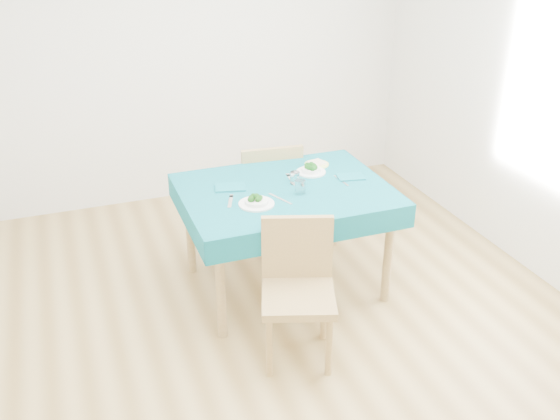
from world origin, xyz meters
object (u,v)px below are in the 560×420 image
object	(u,v)px
bowl_near	(256,200)
bowl_far	(311,169)
table	(285,238)
chair_near	(298,283)
chair_far	(266,171)
side_plate	(317,164)

from	to	relation	value
bowl_near	bowl_far	bearing A→B (deg)	34.24
table	chair_near	size ratio (longest dim) A/B	1.31
chair_far	side_plate	bearing A→B (deg)	126.06
chair_near	bowl_near	world-z (taller)	chair_near
chair_near	side_plate	size ratio (longest dim) A/B	5.94
bowl_near	side_plate	size ratio (longest dim) A/B	1.29
chair_near	bowl_near	distance (m)	0.65
bowl_far	chair_far	bearing A→B (deg)	105.83
side_plate	chair_far	bearing A→B (deg)	120.96
bowl_near	side_plate	xyz separation A→B (m)	(0.62, 0.48, -0.03)
bowl_far	side_plate	size ratio (longest dim) A/B	1.17
chair_far	bowl_near	distance (m)	0.99
chair_near	bowl_near	xyz separation A→B (m)	(-0.05, 0.59, 0.27)
table	chair_far	distance (m)	0.76
table	side_plate	size ratio (longest dim) A/B	7.76
bowl_far	side_plate	distance (m)	0.16
chair_far	chair_near	bearing A→B (deg)	82.90
chair_far	bowl_far	size ratio (longest dim) A/B	5.62
table	bowl_far	bearing A→B (deg)	35.36
bowl_near	bowl_far	distance (m)	0.63
chair_far	bowl_far	xyz separation A→B (m)	(0.15, -0.54, 0.21)
chair_near	bowl_near	size ratio (longest dim) A/B	4.62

